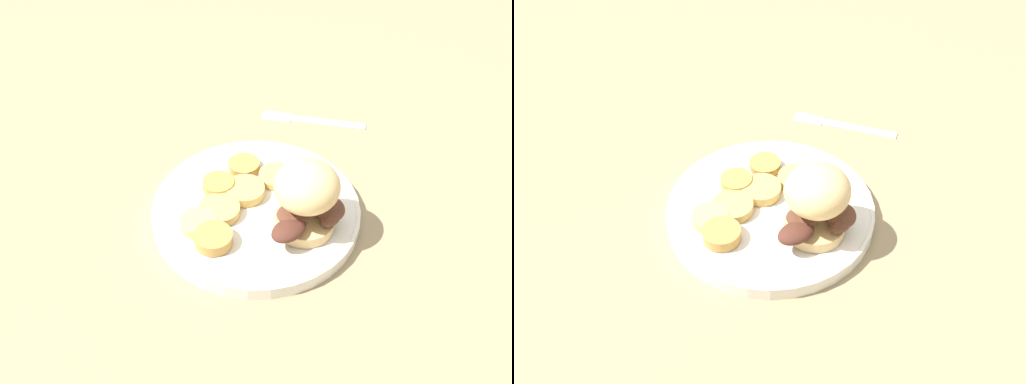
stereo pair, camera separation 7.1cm
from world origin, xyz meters
The scene contains 11 objects.
ground_plane centered at (0.00, 0.00, 0.00)m, with size 4.00×4.00×0.00m, color #937F5B.
dinner_plate centered at (0.00, 0.00, 0.01)m, with size 0.28×0.28×0.02m.
sandwich centered at (0.05, 0.06, 0.07)m, with size 0.10×0.11×0.10m.
potato_round_0 centered at (0.01, -0.05, 0.03)m, with size 0.05×0.05×0.01m, color tan.
potato_round_1 centered at (-0.05, 0.04, 0.03)m, with size 0.05×0.05×0.01m, color tan.
potato_round_2 centered at (0.06, -0.06, 0.03)m, with size 0.05×0.05×0.02m, color #BC8942.
potato_round_3 centered at (-0.02, -0.01, 0.03)m, with size 0.05×0.05×0.01m, color tan.
potato_round_4 centered at (-0.04, -0.05, 0.03)m, with size 0.04×0.04×0.02m, color #BC8942.
potato_round_5 centered at (0.03, -0.08, 0.03)m, with size 0.05×0.05×0.01m, color #DBB766.
potato_round_6 centered at (-0.08, -0.01, 0.03)m, with size 0.05×0.05×0.01m, color #BC8942.
fork centered at (-0.20, 0.12, 0.00)m, with size 0.07×0.17×0.00m.
Camera 1 is at (0.56, -0.07, 0.59)m, focal length 42.00 mm.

